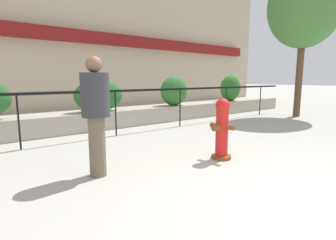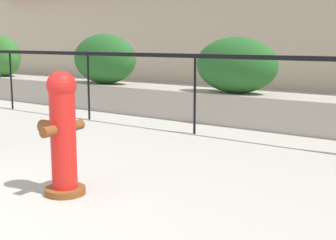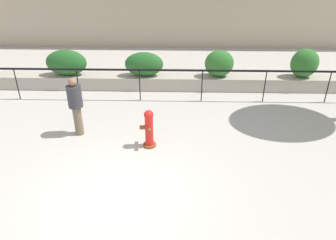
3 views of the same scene
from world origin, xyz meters
name	(u,v)px [view 3 (image 3 of 3)]	position (x,y,z in m)	size (l,w,h in m)	color
ground_plane	(118,194)	(0.00, 0.00, 0.00)	(120.00, 120.00, 0.00)	#B2ADA3
planter_wall_low	(143,82)	(0.00, 6.00, 0.25)	(18.00, 0.70, 0.50)	#ADA393
fence_railing_segment	(139,73)	(0.00, 4.90, 1.02)	(15.00, 0.05, 1.15)	black
hedge_bush_1	(66,63)	(-2.82, 6.00, 0.98)	(1.52, 0.70, 0.96)	#235B23
hedge_bush_2	(144,64)	(0.07, 6.00, 0.95)	(1.42, 0.70, 0.90)	#235B23
hedge_bush_3	(219,63)	(2.83, 6.00, 1.00)	(1.06, 0.70, 1.00)	#2D6B28
hedge_bush_4	(305,63)	(5.92, 6.00, 1.04)	(1.01, 0.69, 1.07)	#2D6B28
fire_hydrant	(149,128)	(0.55, 1.96, 0.55)	(0.45, 0.48, 1.08)	brown
pedestrian	(76,103)	(-1.52, 2.55, 0.99)	(0.57, 0.57, 1.73)	brown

